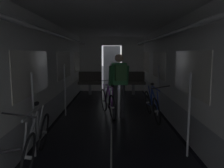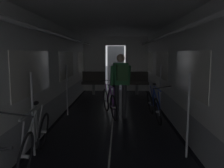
# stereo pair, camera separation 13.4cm
# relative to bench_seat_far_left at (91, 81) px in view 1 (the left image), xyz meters

# --- Properties ---
(train_car_shell) EXTENTS (3.14, 12.34, 2.57)m
(train_car_shell) POSITION_rel_bench_seat_far_left_xyz_m (0.90, -4.47, 1.13)
(train_car_shell) COLOR black
(train_car_shell) RESTS_ON ground
(bench_seat_far_left) EXTENTS (0.98, 0.51, 0.95)m
(bench_seat_far_left) POSITION_rel_bench_seat_far_left_xyz_m (0.00, 0.00, 0.00)
(bench_seat_far_left) COLOR gray
(bench_seat_far_left) RESTS_ON ground
(bench_seat_far_right) EXTENTS (0.98, 0.51, 0.95)m
(bench_seat_far_right) POSITION_rel_bench_seat_far_left_xyz_m (1.80, 0.00, 0.00)
(bench_seat_far_right) COLOR gray
(bench_seat_far_right) RESTS_ON ground
(bicycle_silver) EXTENTS (0.44, 1.70, 0.96)m
(bicycle_silver) POSITION_rel_bench_seat_far_left_xyz_m (-0.25, -6.23, -0.19)
(bicycle_silver) COLOR black
(bicycle_silver) RESTS_ON ground
(bicycle_blue) EXTENTS (0.44, 1.69, 0.96)m
(bicycle_blue) POSITION_rel_bench_seat_far_left_xyz_m (1.96, -3.72, -0.19)
(bicycle_blue) COLOR black
(bicycle_blue) RESTS_ON ground
(person_cyclist_aisle) EXTENTS (0.56, 0.44, 1.69)m
(person_cyclist_aisle) POSITION_rel_bench_seat_far_left_xyz_m (1.10, -3.67, 0.45)
(person_cyclist_aisle) COLOR #2D2D33
(person_cyclist_aisle) RESTS_ON ground
(bicycle_purple_in_aisle) EXTENTS (0.55, 1.66, 0.95)m
(bicycle_purple_in_aisle) POSITION_rel_bench_seat_far_left_xyz_m (0.80, -3.40, -0.18)
(bicycle_purple_in_aisle) COLOR black
(bicycle_purple_in_aisle) RESTS_ON ground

